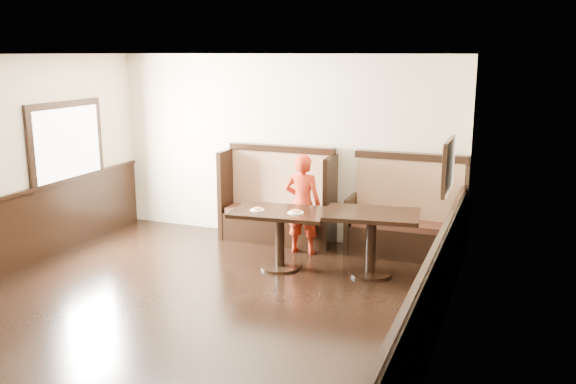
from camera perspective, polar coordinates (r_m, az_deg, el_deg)
The scene contains 9 objects.
ground at distance 6.69m, azimuth -11.77°, elevation -12.29°, with size 7.00×7.00×0.00m, color black.
room_shell at distance 6.82m, azimuth -12.86°, elevation -5.80°, with size 7.00×7.00×7.00m.
booth_main at distance 9.28m, azimuth -0.89°, elevation -1.36°, with size 1.75×0.72×1.45m.
booth_neighbor at distance 8.77m, azimuth 11.01°, elevation -2.77°, with size 1.65×0.72×1.45m.
table_main at distance 8.05m, azimuth -0.76°, elevation -3.02°, with size 1.31×0.89×0.79m.
table_neighbor at distance 7.88m, azimuth 7.81°, elevation -3.38°, with size 1.29×0.94×0.83m.
child at distance 8.64m, azimuth 1.38°, elevation -1.12°, with size 0.53×0.35×1.44m, color #A62611.
pizza_plate_left at distance 8.02m, azimuth -2.89°, elevation -1.63°, with size 0.19×0.19×0.03m.
pizza_plate_right at distance 7.88m, azimuth 0.72°, elevation -1.88°, with size 0.21×0.21×0.04m.
Camera 1 is at (3.38, -5.04, 2.83)m, focal length 38.00 mm.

